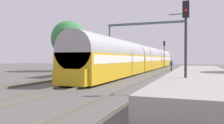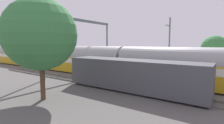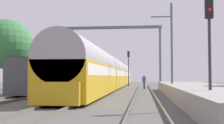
# 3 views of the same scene
# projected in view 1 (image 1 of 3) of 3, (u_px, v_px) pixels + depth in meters

# --- Properties ---
(ground) EXTENTS (120.00, 120.00, 0.00)m
(ground) POSITION_uv_depth(u_px,v_px,m) (102.00, 81.00, 19.59)
(ground) COLOR #565450
(track_far_west) EXTENTS (1.52, 60.00, 0.16)m
(track_far_west) POSITION_uv_depth(u_px,v_px,m) (60.00, 78.00, 21.07)
(track_far_west) COLOR #5F5E50
(track_far_west) RESTS_ON ground
(track_west) EXTENTS (1.52, 60.00, 0.16)m
(track_west) POSITION_uv_depth(u_px,v_px,m) (102.00, 80.00, 19.59)
(track_west) COLOR #5F5E50
(track_west) RESTS_ON ground
(track_east) EXTENTS (1.52, 60.00, 0.16)m
(track_east) POSITION_uv_depth(u_px,v_px,m) (150.00, 81.00, 18.10)
(track_east) COLOR #5F5E50
(track_east) RESTS_ON ground
(platform) EXTENTS (4.40, 28.00, 0.90)m
(platform) POSITION_uv_depth(u_px,v_px,m) (200.00, 76.00, 18.64)
(platform) COLOR gray
(platform) RESTS_ON ground
(passenger_train) EXTENTS (2.93, 49.20, 3.82)m
(passenger_train) POSITION_uv_depth(u_px,v_px,m) (146.00, 58.00, 37.53)
(passenger_train) COLOR gold
(passenger_train) RESTS_ON ground
(freight_car) EXTENTS (2.80, 13.00, 2.70)m
(freight_car) POSITION_uv_depth(u_px,v_px,m) (94.00, 62.00, 28.05)
(freight_car) COLOR #47474C
(freight_car) RESTS_ON ground
(person_crossing) EXTENTS (0.46, 0.38, 1.73)m
(person_crossing) POSITION_uv_depth(u_px,v_px,m) (171.00, 64.00, 34.09)
(person_crossing) COLOR #272727
(person_crossing) RESTS_ON ground
(railway_signal_near) EXTENTS (0.36, 0.30, 5.07)m
(railway_signal_near) POSITION_uv_depth(u_px,v_px,m) (186.00, 35.00, 12.11)
(railway_signal_near) COLOR #2D2D33
(railway_signal_near) RESTS_ON ground
(railway_signal_far) EXTENTS (0.36, 0.30, 5.43)m
(railway_signal_far) POSITION_uv_depth(u_px,v_px,m) (164.00, 51.00, 44.43)
(railway_signal_far) COLOR #2D2D33
(railway_signal_far) RESTS_ON ground
(catenary_gantry) EXTENTS (12.95, 0.28, 7.86)m
(catenary_gantry) POSITION_uv_depth(u_px,v_px,m) (145.00, 36.00, 36.55)
(catenary_gantry) COLOR #526060
(catenary_gantry) RESTS_ON ground
(catenary_pole_east_mid) EXTENTS (1.90, 0.20, 8.00)m
(catenary_pole_east_mid) POSITION_uv_depth(u_px,v_px,m) (185.00, 38.00, 24.18)
(catenary_pole_east_mid) COLOR #526060
(catenary_pole_east_mid) RESTS_ON ground
(tree_west_background) EXTENTS (5.43, 5.43, 7.72)m
(tree_west_background) POSITION_uv_depth(u_px,v_px,m) (69.00, 39.00, 34.28)
(tree_west_background) COLOR #4C3826
(tree_west_background) RESTS_ON ground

